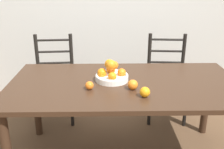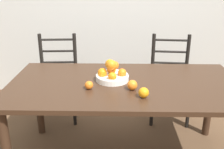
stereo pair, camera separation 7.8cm
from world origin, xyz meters
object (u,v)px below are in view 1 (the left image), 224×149
Objects in this scene: orange_loose_1 at (145,92)px; orange_loose_2 at (133,85)px; chair_right at (166,78)px; fruit_bowl at (112,74)px; orange_loose_0 at (89,85)px; chair_left at (54,79)px.

orange_loose_2 is at bearing 119.03° from orange_loose_1.
chair_right is at bearing 69.07° from orange_loose_1.
fruit_bowl is 4.23× the size of orange_loose_0.
orange_loose_0 is 0.86× the size of orange_loose_1.
orange_loose_2 reaches higher than orange_loose_1.
orange_loose_1 is 0.08× the size of chair_left.
fruit_bowl reaches higher than orange_loose_0.
orange_loose_1 is 0.08× the size of chair_right.
chair_left is at bearing 130.52° from orange_loose_2.
chair_left is (-0.77, 0.90, -0.30)m from orange_loose_2.
fruit_bowl is 0.24m from orange_loose_2.
orange_loose_1 is 1.37m from chair_left.
fruit_bowl is at bearing 129.61° from orange_loose_2.
orange_loose_2 is at bearing -1.07° from orange_loose_0.
chair_right is at bearing 49.01° from fruit_bowl.
chair_left is at bearing -175.24° from chair_right.
orange_loose_2 is 1.23m from chair_left.
orange_loose_0 is 0.83× the size of orange_loose_2.
orange_loose_1 is at bearing -19.07° from orange_loose_0.
fruit_bowl is 1.00m from chair_right.
fruit_bowl is 0.29× the size of chair_left.
orange_loose_0 is at bearing -132.86° from fruit_bowl.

